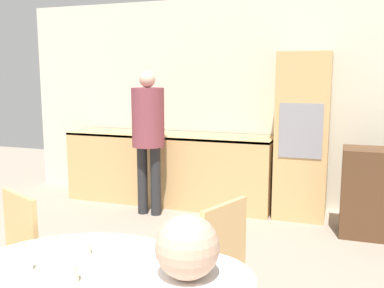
{
  "coord_description": "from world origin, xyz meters",
  "views": [
    {
      "loc": [
        1.04,
        0.1,
        1.62
      ],
      "look_at": [
        0.0,
        3.13,
        1.12
      ],
      "focal_mm": 40.0,
      "sensor_mm": 36.0,
      "label": 1
    }
  ],
  "objects_px": {
    "bowl_near": "(73,250)",
    "oven_unit": "(303,136)",
    "cup": "(70,274)",
    "chair_far_right": "(211,274)",
    "person_standing": "(148,127)",
    "chair_far_left": "(8,269)"
  },
  "relations": [
    {
      "from": "oven_unit",
      "to": "cup",
      "type": "distance_m",
      "value": 3.66
    },
    {
      "from": "cup",
      "to": "bowl_near",
      "type": "xyz_separation_m",
      "value": [
        -0.15,
        0.25,
        -0.01
      ]
    },
    {
      "from": "oven_unit",
      "to": "chair_far_right",
      "type": "xyz_separation_m",
      "value": [
        -0.25,
        -2.85,
        -0.42
      ]
    },
    {
      "from": "chair_far_left",
      "to": "person_standing",
      "type": "bearing_deg",
      "value": 121.47
    },
    {
      "from": "chair_far_right",
      "to": "person_standing",
      "type": "relative_size",
      "value": 0.57
    },
    {
      "from": "oven_unit",
      "to": "bowl_near",
      "type": "bearing_deg",
      "value": -103.51
    },
    {
      "from": "chair_far_left",
      "to": "cup",
      "type": "relative_size",
      "value": 11.77
    },
    {
      "from": "person_standing",
      "to": "cup",
      "type": "distance_m",
      "value": 3.24
    },
    {
      "from": "oven_unit",
      "to": "cup",
      "type": "height_order",
      "value": "oven_unit"
    },
    {
      "from": "person_standing",
      "to": "cup",
      "type": "xyz_separation_m",
      "value": [
        1.05,
        -3.06,
        -0.23
      ]
    },
    {
      "from": "bowl_near",
      "to": "oven_unit",
      "type": "bearing_deg",
      "value": 76.49
    },
    {
      "from": "oven_unit",
      "to": "bowl_near",
      "type": "xyz_separation_m",
      "value": [
        -0.81,
        -3.35,
        -0.15
      ]
    },
    {
      "from": "oven_unit",
      "to": "bowl_near",
      "type": "relative_size",
      "value": 11.35
    },
    {
      "from": "oven_unit",
      "to": "cup",
      "type": "xyz_separation_m",
      "value": [
        -0.65,
        -3.6,
        -0.14
      ]
    },
    {
      "from": "chair_far_left",
      "to": "cup",
      "type": "height_order",
      "value": "chair_far_left"
    },
    {
      "from": "bowl_near",
      "to": "cup",
      "type": "bearing_deg",
      "value": -58.64
    },
    {
      "from": "chair_far_right",
      "to": "cup",
      "type": "xyz_separation_m",
      "value": [
        -0.4,
        -0.75,
        0.28
      ]
    },
    {
      "from": "chair_far_left",
      "to": "chair_far_right",
      "type": "height_order",
      "value": "same"
    },
    {
      "from": "chair_far_right",
      "to": "person_standing",
      "type": "height_order",
      "value": "person_standing"
    },
    {
      "from": "oven_unit",
      "to": "person_standing",
      "type": "relative_size",
      "value": 1.12
    },
    {
      "from": "chair_far_right",
      "to": "person_standing",
      "type": "xyz_separation_m",
      "value": [
        -1.45,
        2.31,
        0.52
      ]
    },
    {
      "from": "chair_far_left",
      "to": "cup",
      "type": "distance_m",
      "value": 0.9
    }
  ]
}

